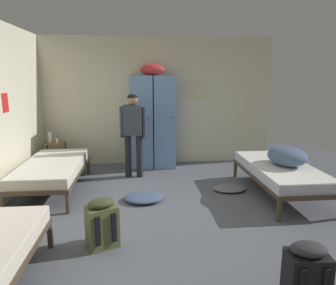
{
  "coord_description": "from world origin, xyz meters",
  "views": [
    {
      "loc": [
        -0.39,
        -3.87,
        1.82
      ],
      "look_at": [
        0.0,
        0.27,
        0.95
      ],
      "focal_mm": 33.55,
      "sensor_mm": 36.0,
      "label": 1
    }
  ],
  "objects_px": {
    "clothes_pile_grey": "(230,188)",
    "locker_bank": "(153,120)",
    "backpack_olive": "(102,224)",
    "bed_left_rear": "(52,168)",
    "backpack_black": "(306,276)",
    "person_traveler": "(133,128)",
    "shelf_unit": "(55,154)",
    "bed_right": "(280,171)",
    "water_bottle": "(50,137)",
    "clothes_pile_denim": "(144,197)",
    "lotion_bottle": "(57,140)",
    "bedding_heap": "(287,156)"
  },
  "relations": [
    {
      "from": "shelf_unit",
      "to": "clothes_pile_denim",
      "type": "relative_size",
      "value": 0.98
    },
    {
      "from": "person_traveler",
      "to": "clothes_pile_denim",
      "type": "height_order",
      "value": "person_traveler"
    },
    {
      "from": "backpack_olive",
      "to": "shelf_unit",
      "type": "bearing_deg",
      "value": 112.6
    },
    {
      "from": "locker_bank",
      "to": "shelf_unit",
      "type": "distance_m",
      "value": 2.04
    },
    {
      "from": "backpack_olive",
      "to": "clothes_pile_denim",
      "type": "height_order",
      "value": "backpack_olive"
    },
    {
      "from": "water_bottle",
      "to": "lotion_bottle",
      "type": "distance_m",
      "value": 0.17
    },
    {
      "from": "bed_right",
      "to": "clothes_pile_grey",
      "type": "xyz_separation_m",
      "value": [
        -0.72,
        0.23,
        -0.34
      ]
    },
    {
      "from": "bed_left_rear",
      "to": "clothes_pile_denim",
      "type": "distance_m",
      "value": 1.59
    },
    {
      "from": "water_bottle",
      "to": "locker_bank",
      "type": "bearing_deg",
      "value": 3.45
    },
    {
      "from": "bedding_heap",
      "to": "person_traveler",
      "type": "distance_m",
      "value": 2.65
    },
    {
      "from": "backpack_black",
      "to": "clothes_pile_grey",
      "type": "distance_m",
      "value": 2.62
    },
    {
      "from": "bedding_heap",
      "to": "lotion_bottle",
      "type": "height_order",
      "value": "bedding_heap"
    },
    {
      "from": "backpack_black",
      "to": "backpack_olive",
      "type": "height_order",
      "value": "same"
    },
    {
      "from": "person_traveler",
      "to": "backpack_olive",
      "type": "distance_m",
      "value": 2.53
    },
    {
      "from": "backpack_olive",
      "to": "water_bottle",
      "type": "bearing_deg",
      "value": 113.77
    },
    {
      "from": "shelf_unit",
      "to": "bed_right",
      "type": "relative_size",
      "value": 0.3
    },
    {
      "from": "backpack_olive",
      "to": "bed_left_rear",
      "type": "bearing_deg",
      "value": 118.52
    },
    {
      "from": "locker_bank",
      "to": "clothes_pile_denim",
      "type": "distance_m",
      "value": 2.08
    },
    {
      "from": "lotion_bottle",
      "to": "clothes_pile_denim",
      "type": "height_order",
      "value": "lotion_bottle"
    },
    {
      "from": "shelf_unit",
      "to": "clothes_pile_grey",
      "type": "xyz_separation_m",
      "value": [
        3.11,
        -1.42,
        -0.3
      ]
    },
    {
      "from": "bed_left_rear",
      "to": "water_bottle",
      "type": "distance_m",
      "value": 1.25
    },
    {
      "from": "clothes_pile_grey",
      "to": "person_traveler",
      "type": "bearing_deg",
      "value": 150.2
    },
    {
      "from": "water_bottle",
      "to": "clothes_pile_grey",
      "type": "distance_m",
      "value": 3.56
    },
    {
      "from": "shelf_unit",
      "to": "clothes_pile_grey",
      "type": "relative_size",
      "value": 1.08
    },
    {
      "from": "locker_bank",
      "to": "person_traveler",
      "type": "bearing_deg",
      "value": -120.16
    },
    {
      "from": "backpack_black",
      "to": "backpack_olive",
      "type": "relative_size",
      "value": 1.0
    },
    {
      "from": "water_bottle",
      "to": "backpack_black",
      "type": "bearing_deg",
      "value": -53.08
    },
    {
      "from": "water_bottle",
      "to": "clothes_pile_denim",
      "type": "height_order",
      "value": "water_bottle"
    },
    {
      "from": "bed_left_rear",
      "to": "backpack_black",
      "type": "relative_size",
      "value": 3.45
    },
    {
      "from": "bed_right",
      "to": "bed_left_rear",
      "type": "bearing_deg",
      "value": 172.04
    },
    {
      "from": "bed_left_rear",
      "to": "clothes_pile_grey",
      "type": "distance_m",
      "value": 2.89
    },
    {
      "from": "bed_right",
      "to": "lotion_bottle",
      "type": "bearing_deg",
      "value": 156.82
    },
    {
      "from": "lotion_bottle",
      "to": "clothes_pile_grey",
      "type": "relative_size",
      "value": 0.24
    },
    {
      "from": "shelf_unit",
      "to": "water_bottle",
      "type": "xyz_separation_m",
      "value": [
        -0.08,
        0.02,
        0.33
      ]
    },
    {
      "from": "clothes_pile_grey",
      "to": "bed_left_rear",
      "type": "bearing_deg",
      "value": 174.59
    },
    {
      "from": "water_bottle",
      "to": "clothes_pile_denim",
      "type": "distance_m",
      "value": 2.56
    },
    {
      "from": "shelf_unit",
      "to": "backpack_black",
      "type": "relative_size",
      "value": 1.04
    },
    {
      "from": "water_bottle",
      "to": "backpack_black",
      "type": "relative_size",
      "value": 0.44
    },
    {
      "from": "bedding_heap",
      "to": "backpack_olive",
      "type": "distance_m",
      "value": 2.99
    },
    {
      "from": "water_bottle",
      "to": "lotion_bottle",
      "type": "xyz_separation_m",
      "value": [
        0.15,
        -0.06,
        -0.06
      ]
    },
    {
      "from": "locker_bank",
      "to": "clothes_pile_grey",
      "type": "xyz_separation_m",
      "value": [
        1.17,
        -1.56,
        -0.93
      ]
    },
    {
      "from": "shelf_unit",
      "to": "backpack_black",
      "type": "distance_m",
      "value": 5.0
    },
    {
      "from": "clothes_pile_grey",
      "to": "locker_bank",
      "type": "bearing_deg",
      "value": 126.88
    },
    {
      "from": "shelf_unit",
      "to": "backpack_olive",
      "type": "xyz_separation_m",
      "value": [
        1.23,
        -2.95,
        -0.09
      ]
    },
    {
      "from": "water_bottle",
      "to": "lotion_bottle",
      "type": "relative_size",
      "value": 1.91
    },
    {
      "from": "bed_left_rear",
      "to": "person_traveler",
      "type": "bearing_deg",
      "value": 25.67
    },
    {
      "from": "bedding_heap",
      "to": "backpack_olive",
      "type": "height_order",
      "value": "bedding_heap"
    },
    {
      "from": "bed_right",
      "to": "clothes_pile_denim",
      "type": "distance_m",
      "value": 2.16
    },
    {
      "from": "bed_left_rear",
      "to": "clothes_pile_denim",
      "type": "height_order",
      "value": "bed_left_rear"
    },
    {
      "from": "lotion_bottle",
      "to": "person_traveler",
      "type": "bearing_deg",
      "value": -18.25
    }
  ]
}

